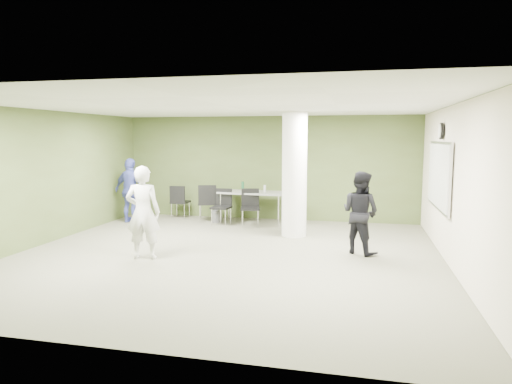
% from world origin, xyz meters
% --- Properties ---
extents(floor, '(8.00, 8.00, 0.00)m').
position_xyz_m(floor, '(0.00, 0.00, 0.00)').
color(floor, '#5C5B48').
rests_on(floor, ground).
extents(ceiling, '(8.00, 8.00, 0.00)m').
position_xyz_m(ceiling, '(0.00, 0.00, 2.80)').
color(ceiling, white).
rests_on(ceiling, wall_back).
extents(wall_back, '(8.00, 2.80, 0.02)m').
position_xyz_m(wall_back, '(0.00, 4.00, 1.40)').
color(wall_back, '#424F25').
rests_on(wall_back, floor).
extents(wall_left, '(0.02, 8.00, 2.80)m').
position_xyz_m(wall_left, '(-4.00, 0.00, 1.40)').
color(wall_left, '#424F25').
rests_on(wall_left, floor).
extents(wall_right_cream, '(0.02, 8.00, 2.80)m').
position_xyz_m(wall_right_cream, '(4.00, 0.00, 1.40)').
color(wall_right_cream, beige).
rests_on(wall_right_cream, floor).
extents(column, '(0.56, 0.56, 2.80)m').
position_xyz_m(column, '(1.00, 2.00, 1.40)').
color(column, silver).
rests_on(column, floor).
extents(whiteboard, '(0.05, 2.30, 1.30)m').
position_xyz_m(whiteboard, '(3.92, 1.20, 1.50)').
color(whiteboard, silver).
rests_on(whiteboard, wall_right_cream).
extents(wall_clock, '(0.06, 0.32, 0.32)m').
position_xyz_m(wall_clock, '(3.92, 1.20, 2.35)').
color(wall_clock, black).
rests_on(wall_clock, wall_right_cream).
extents(folding_table, '(1.77, 0.87, 1.07)m').
position_xyz_m(folding_table, '(-0.30, 3.36, 0.77)').
color(folding_table, gray).
rests_on(folding_table, floor).
extents(wastebasket, '(0.28, 0.28, 0.32)m').
position_xyz_m(wastebasket, '(-1.23, 3.18, 0.16)').
color(wastebasket, '#4C4C4C').
rests_on(wastebasket, floor).
extents(chair_back_left, '(0.46, 0.46, 0.92)m').
position_xyz_m(chair_back_left, '(-2.41, 3.51, 0.53)').
color(chair_back_left, black).
rests_on(chair_back_left, floor).
extents(chair_back_right, '(0.61, 0.61, 0.99)m').
position_xyz_m(chair_back_right, '(-1.49, 3.24, 0.58)').
color(chair_back_right, black).
rests_on(chair_back_right, floor).
extents(chair_table_left, '(0.49, 0.49, 0.91)m').
position_xyz_m(chair_table_left, '(-1.01, 2.99, 0.53)').
color(chair_table_left, black).
rests_on(chair_table_left, floor).
extents(chair_table_right, '(0.56, 0.56, 0.94)m').
position_xyz_m(chair_table_right, '(-0.25, 2.92, 0.55)').
color(chair_table_right, black).
rests_on(chair_table_right, floor).
extents(woman_white, '(0.70, 0.53, 1.72)m').
position_xyz_m(woman_white, '(-1.42, -0.56, 0.86)').
color(woman_white, silver).
rests_on(woman_white, floor).
extents(man_black, '(0.98, 0.93, 1.59)m').
position_xyz_m(man_black, '(2.46, 0.72, 0.79)').
color(man_black, black).
rests_on(man_black, floor).
extents(man_blue, '(1.05, 0.60, 1.69)m').
position_xyz_m(man_blue, '(-3.40, 2.67, 0.85)').
color(man_blue, '#444EA8').
rests_on(man_blue, floor).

